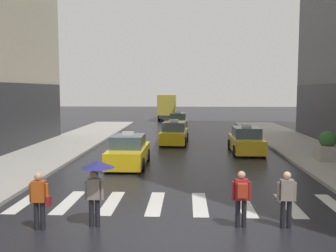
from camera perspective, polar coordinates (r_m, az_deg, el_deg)
ground_plane at (r=10.59m, az=1.05°, el=-16.43°), size 160.00×160.00×0.00m
crosswalk_markings at (r=13.42m, az=1.45°, el=-11.64°), size 11.30×2.80×0.01m
taxi_lead at (r=19.84m, az=-5.98°, el=-3.92°), size 1.95×4.55×1.80m
taxi_second at (r=24.39m, az=11.71°, el=-2.25°), size 1.94×4.55×1.80m
taxi_third at (r=27.85m, az=0.97°, el=-1.19°), size 2.11×4.62×1.80m
taxi_fourth at (r=38.68m, az=1.49°, el=0.68°), size 1.96×4.55×1.80m
box_truck at (r=49.36m, az=-0.10°, el=3.02°), size 2.31×7.55×3.35m
pedestrian_with_umbrella at (r=11.07m, az=-10.76°, el=-7.33°), size 0.96×0.96×1.94m
pedestrian_with_backpack at (r=11.13m, az=11.04°, el=-10.16°), size 0.55×0.43×1.65m
pedestrian_with_handbag at (r=11.37m, az=-18.86°, el=-10.22°), size 0.60×0.24×1.65m
pedestrian_plain_coat at (r=11.42m, az=17.48°, el=-10.07°), size 0.55×0.24×1.65m
planter_mid_block at (r=22.17m, az=22.95°, el=-2.95°), size 1.10×1.10×1.60m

